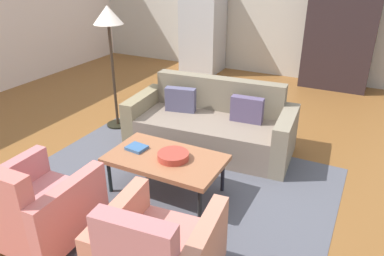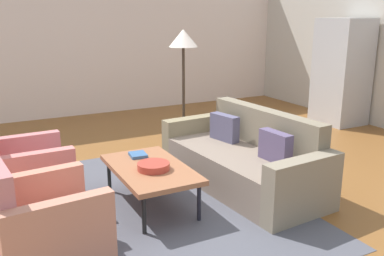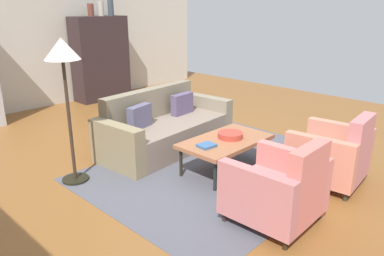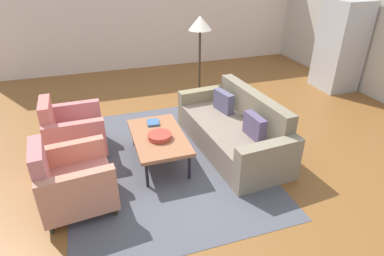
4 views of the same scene
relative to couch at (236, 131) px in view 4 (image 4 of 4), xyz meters
The scene contains 11 objects.
ground_plane 0.49m from the couch, 114.23° to the right, with size 10.22×10.22×0.00m, color brown.
wall_left 4.57m from the couch, behind, with size 0.12×7.90×2.80m, color beige.
area_rug 1.17m from the couch, 89.66° to the right, with size 3.40×2.60×0.01m, color #51525C.
couch is the anchor object (origin of this frame).
coffee_table 1.19m from the couch, 89.67° to the right, with size 1.20×0.70×0.42m.
armchair_left 2.43m from the couch, 104.11° to the right, with size 0.82×0.82×0.88m.
armchair_right 2.43m from the couch, 75.39° to the right, with size 0.87×0.87×0.88m.
fruit_bowl 1.20m from the couch, 85.23° to the right, with size 0.32×0.32×0.07m, color #AF3B2F.
book_stack 1.24m from the couch, 106.74° to the right, with size 0.22×0.19×0.03m.
refrigerator 3.59m from the couch, 117.48° to the left, with size 0.80×0.73×1.85m.
floor_lamp 1.90m from the couch, behind, with size 0.40×0.40×1.72m.
Camera 4 is at (3.96, -1.57, 2.63)m, focal length 29.90 mm.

